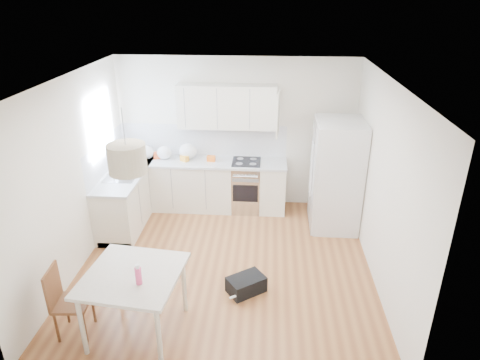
{
  "coord_description": "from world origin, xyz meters",
  "views": [
    {
      "loc": [
        0.58,
        -5.21,
        3.73
      ],
      "look_at": [
        0.18,
        0.4,
        1.2
      ],
      "focal_mm": 32.0,
      "sensor_mm": 36.0,
      "label": 1
    }
  ],
  "objects_px": {
    "dining_chair": "(72,301)",
    "gym_bag": "(246,284)",
    "dining_table": "(133,280)",
    "refrigerator": "(337,175)"
  },
  "relations": [
    {
      "from": "refrigerator",
      "to": "dining_table",
      "type": "height_order",
      "value": "refrigerator"
    },
    {
      "from": "refrigerator",
      "to": "dining_table",
      "type": "bearing_deg",
      "value": -133.35
    },
    {
      "from": "refrigerator",
      "to": "dining_table",
      "type": "distance_m",
      "value": 3.78
    },
    {
      "from": "refrigerator",
      "to": "dining_table",
      "type": "xyz_separation_m",
      "value": [
        -2.62,
        -2.72,
        -0.19
      ]
    },
    {
      "from": "gym_bag",
      "to": "refrigerator",
      "type": "bearing_deg",
      "value": 18.57
    },
    {
      "from": "dining_chair",
      "to": "gym_bag",
      "type": "distance_m",
      "value": 2.17
    },
    {
      "from": "dining_table",
      "to": "gym_bag",
      "type": "xyz_separation_m",
      "value": [
        1.23,
        0.81,
        -0.62
      ]
    },
    {
      "from": "dining_chair",
      "to": "gym_bag",
      "type": "xyz_separation_m",
      "value": [
        1.95,
        0.88,
        -0.34
      ]
    },
    {
      "from": "dining_chair",
      "to": "gym_bag",
      "type": "bearing_deg",
      "value": 19.7
    },
    {
      "from": "refrigerator",
      "to": "gym_bag",
      "type": "xyz_separation_m",
      "value": [
        -1.39,
        -1.91,
        -0.81
      ]
    }
  ]
}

